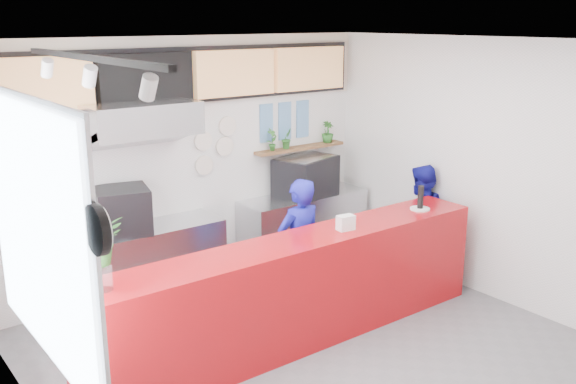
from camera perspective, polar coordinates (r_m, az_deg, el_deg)
floor at (r=6.47m, az=3.15°, el=-14.41°), size 5.00×5.00×0.00m
ceiling at (r=5.62m, az=3.60°, el=13.20°), size 5.00×5.00×0.00m
wall_back at (r=7.88m, az=-8.55°, el=2.63°), size 5.00×0.00×5.00m
wall_left at (r=4.73m, az=-20.51°, el=-6.80°), size 0.00×5.00×5.00m
wall_right at (r=7.69m, az=17.69°, el=1.76°), size 0.00×5.00×5.00m
service_counter at (r=6.49m, az=0.91°, el=-8.82°), size 4.50×0.60×1.10m
cream_band at (r=7.70m, az=-8.83°, el=10.62°), size 5.00×0.02×0.80m
prep_bench at (r=7.58m, az=-12.45°, el=-6.38°), size 1.80×0.60×0.90m
panini_oven at (r=7.27m, az=-14.49°, el=-1.61°), size 0.68×0.68×0.50m
extraction_hood at (r=7.10m, az=-13.06°, el=6.37°), size 1.20×0.70×0.35m
hood_lip at (r=7.13m, az=-12.96°, el=4.78°), size 1.20×0.69×0.31m
right_bench at (r=8.72m, az=1.36°, el=-3.13°), size 1.80×0.60×0.90m
espresso_machine at (r=8.54m, az=1.58°, el=1.42°), size 0.92×0.77×0.51m
espresso_tray at (r=8.49m, az=1.60°, el=2.91°), size 0.83×0.67×0.07m
herb_shelf at (r=8.66m, az=1.10°, el=3.94°), size 1.40×0.18×0.04m
menu_board_far_left at (r=6.94m, az=-21.29°, el=8.87°), size 1.10×0.10×0.55m
menu_board_mid_left at (r=7.35m, az=-12.49°, el=9.84°), size 1.10×0.10×0.55m
menu_board_mid_right at (r=7.90m, az=-4.74°, el=10.50°), size 1.10×0.10×0.55m
menu_board_far_right at (r=8.58m, az=1.91°, el=10.91°), size 1.10×0.10×0.55m
soffit at (r=7.68m, az=-8.71°, el=10.24°), size 4.80×0.04×0.65m
window_pane at (r=4.95m, az=-21.43°, el=-3.48°), size 0.04×2.20×1.90m
window_frame at (r=4.95m, az=-21.21°, el=-3.44°), size 0.03×2.30×2.00m
wall_clock_rim at (r=3.75m, az=-16.60°, el=-3.24°), size 0.05×0.30×0.30m
wall_clock_face at (r=3.76m, az=-16.17°, el=-3.16°), size 0.02×0.26×0.26m
track_rail at (r=4.55m, az=-17.33°, el=11.32°), size 0.05×2.40×0.04m
dec_plate_a at (r=7.87m, az=-7.55°, el=4.52°), size 0.24×0.03×0.24m
dec_plate_b at (r=8.04m, az=-5.67°, el=4.07°), size 0.24×0.03×0.24m
dec_plate_c at (r=7.93m, az=-7.48°, el=2.39°), size 0.24×0.03×0.24m
dec_plate_d at (r=8.02m, az=-5.41°, el=5.87°), size 0.24×0.03×0.24m
photo_frame_a at (r=8.34m, az=-1.95°, el=6.98°), size 0.20×0.02×0.25m
photo_frame_b at (r=8.52m, az=-0.29°, el=7.16°), size 0.20×0.02×0.25m
photo_frame_c at (r=8.70m, az=1.30°, el=7.33°), size 0.20×0.02×0.25m
photo_frame_d at (r=8.38m, az=-1.93°, el=5.29°), size 0.20×0.02×0.25m
photo_frame_e at (r=8.56m, az=-0.29°, el=5.51°), size 0.20×0.02×0.25m
photo_frame_f at (r=8.74m, az=1.29°, el=5.71°), size 0.20×0.02×0.25m
staff_center at (r=7.02m, az=1.00°, el=-4.95°), size 0.57×0.37×1.55m
staff_right at (r=8.25m, az=11.63°, el=-2.55°), size 0.84×0.74×1.44m
herb_a at (r=8.35m, az=-1.42°, el=4.69°), size 0.18×0.15×0.30m
herb_b at (r=8.49m, az=-0.11°, el=4.78°), size 0.18×0.17×0.27m
herb_d at (r=8.93m, az=3.54°, el=5.35°), size 0.17×0.15×0.30m
glass_vase at (r=5.34m, az=-16.16°, el=-7.40°), size 0.20×0.20×0.19m
basil_vase at (r=5.23m, az=-16.42°, el=-4.18°), size 0.40×0.36×0.39m
napkin_holder at (r=6.57m, az=5.15°, el=-2.74°), size 0.19×0.13×0.15m
white_plate at (r=7.40m, az=11.65°, el=-1.47°), size 0.25×0.25×0.02m
pepper_mill at (r=7.36m, az=11.70°, el=-0.44°), size 0.07×0.07×0.26m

